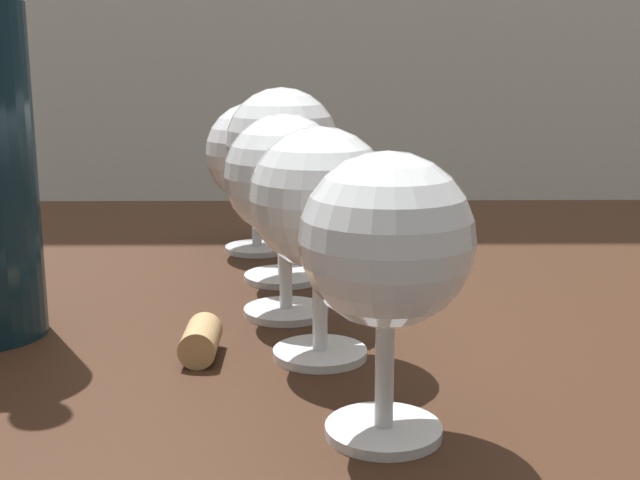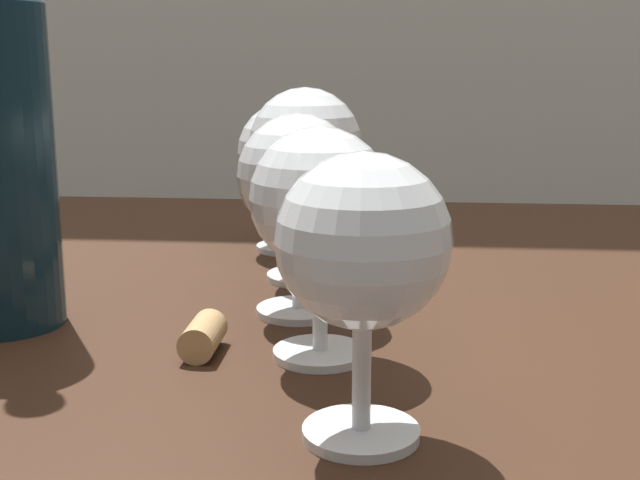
# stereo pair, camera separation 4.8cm
# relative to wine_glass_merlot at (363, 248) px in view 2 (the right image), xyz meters

# --- Properties ---
(dining_table) EXTENTS (1.13, 0.77, 0.73)m
(dining_table) POSITION_rel_wine_glass_merlot_xyz_m (0.01, 0.27, -0.20)
(dining_table) COLOR #382114
(dining_table) RESTS_ON ground_plane
(wine_glass_merlot) EXTENTS (0.08, 0.08, 0.14)m
(wine_glass_merlot) POSITION_rel_wine_glass_merlot_xyz_m (0.00, 0.00, 0.00)
(wine_glass_merlot) COLOR white
(wine_glass_merlot) RESTS_ON dining_table
(wine_glass_white) EXTENTS (0.08, 0.08, 0.14)m
(wine_glass_white) POSITION_rel_wine_glass_merlot_xyz_m (-0.03, 0.11, 0.00)
(wine_glass_white) COLOR white
(wine_glass_white) RESTS_ON dining_table
(wine_glass_chardonnay) EXTENTS (0.08, 0.08, 0.14)m
(wine_glass_chardonnay) POSITION_rel_wine_glass_merlot_xyz_m (-0.05, 0.19, 0.00)
(wine_glass_chardonnay) COLOR white
(wine_glass_chardonnay) RESTS_ON dining_table
(wine_glass_rose) EXTENTS (0.09, 0.09, 0.15)m
(wine_glass_rose) POSITION_rel_wine_glass_merlot_xyz_m (-0.06, 0.28, 0.01)
(wine_glass_rose) COLOR white
(wine_glass_rose) RESTS_ON dining_table
(wine_glass_pinot) EXTENTS (0.09, 0.09, 0.14)m
(wine_glass_pinot) POSITION_rel_wine_glass_merlot_xyz_m (-0.08, 0.38, -0.00)
(wine_glass_pinot) COLOR white
(wine_glass_pinot) RESTS_ON dining_table
(cork) EXTENTS (0.02, 0.04, 0.02)m
(cork) POSITION_rel_wine_glass_merlot_xyz_m (-0.10, 0.11, -0.08)
(cork) COLOR tan
(cork) RESTS_ON dining_table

